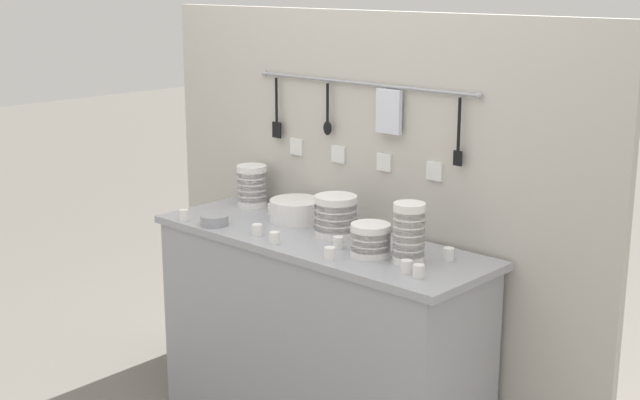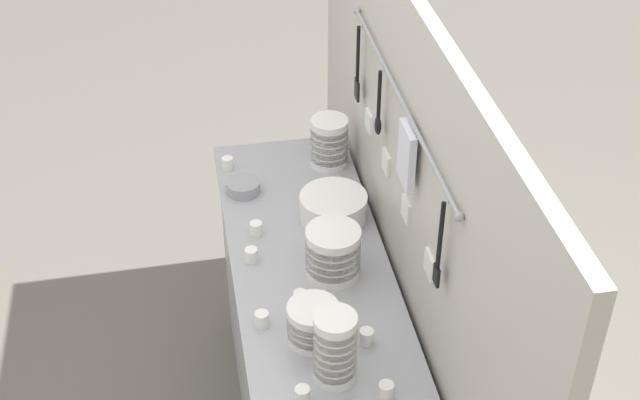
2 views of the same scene
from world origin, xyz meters
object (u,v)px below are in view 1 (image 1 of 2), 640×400
(bowl_stack_nested_right, at_px, (370,240))
(cup_beside_plates, at_px, (419,271))
(cup_back_left, at_px, (338,243))
(bowl_stack_back_corner, at_px, (409,233))
(cup_centre, at_px, (403,244))
(cup_back_right, at_px, (449,254))
(cup_by_caddy, at_px, (330,253))
(cup_front_right, at_px, (275,238))
(bowl_stack_short_front, at_px, (252,186))
(cup_front_left, at_px, (407,267))
(plate_stack, at_px, (296,210))
(steel_mixing_bowl, at_px, (214,220))
(cup_edge_far, at_px, (184,215))
(cup_edge_near, at_px, (257,230))
(cup_mid_row, at_px, (272,209))
(bowl_stack_wide_centre, at_px, (336,216))

(bowl_stack_nested_right, relative_size, cup_beside_plates, 3.20)
(cup_back_left, bearing_deg, bowl_stack_back_corner, 9.00)
(cup_centre, height_order, cup_back_right, same)
(bowl_stack_back_corner, height_order, cup_beside_plates, bowl_stack_back_corner)
(bowl_stack_nested_right, bearing_deg, cup_by_caddy, -119.99)
(bowl_stack_back_corner, xyz_separation_m, cup_front_right, (-0.52, -0.17, -0.09))
(bowl_stack_short_front, distance_m, cup_back_right, 1.10)
(cup_beside_plates, distance_m, cup_back_right, 0.23)
(bowl_stack_short_front, relative_size, cup_front_left, 4.00)
(bowl_stack_nested_right, distance_m, plate_stack, 0.56)
(bowl_stack_nested_right, distance_m, cup_back_left, 0.15)
(steel_mixing_bowl, bearing_deg, cup_front_right, -2.24)
(steel_mixing_bowl, xyz_separation_m, cup_back_left, (0.59, 0.11, 0.00))
(bowl_stack_nested_right, height_order, cup_back_right, bowl_stack_nested_right)
(cup_back_right, xyz_separation_m, cup_edge_far, (-1.13, -0.31, 0.00))
(bowl_stack_short_front, height_order, cup_edge_far, bowl_stack_short_front)
(cup_centre, bearing_deg, cup_back_right, 2.43)
(plate_stack, height_order, cup_edge_near, plate_stack)
(cup_mid_row, bearing_deg, cup_centre, -1.65)
(steel_mixing_bowl, relative_size, cup_front_right, 2.52)
(bowl_stack_nested_right, height_order, cup_edge_far, bowl_stack_nested_right)
(cup_centre, bearing_deg, cup_beside_plates, -42.88)
(bowl_stack_back_corner, distance_m, cup_by_caddy, 0.30)
(cup_beside_plates, height_order, cup_back_right, same)
(bowl_stack_short_front, xyz_separation_m, cup_edge_far, (-0.03, -0.36, -0.07))
(cup_edge_near, bearing_deg, bowl_stack_nested_right, 11.81)
(bowl_stack_wide_centre, xyz_separation_m, plate_stack, (-0.27, 0.05, -0.04))
(bowl_stack_short_front, distance_m, cup_beside_plates, 1.17)
(cup_front_right, xyz_separation_m, cup_back_right, (0.61, 0.29, 0.00))
(cup_edge_far, bearing_deg, steel_mixing_bowl, 15.25)
(cup_front_right, xyz_separation_m, cup_edge_far, (-0.52, -0.03, 0.00))
(cup_mid_row, bearing_deg, bowl_stack_nested_right, -13.44)
(cup_front_right, bearing_deg, bowl_stack_short_front, 145.47)
(bowl_stack_back_corner, xyz_separation_m, plate_stack, (-0.69, 0.13, -0.06))
(cup_mid_row, bearing_deg, cup_back_left, -18.24)
(bowl_stack_wide_centre, distance_m, cup_front_left, 0.52)
(cup_beside_plates, xyz_separation_m, cup_edge_far, (-1.17, -0.08, 0.00))
(steel_mixing_bowl, relative_size, cup_edge_far, 2.52)
(bowl_stack_nested_right, xyz_separation_m, steel_mixing_bowl, (-0.74, -0.12, -0.04))
(bowl_stack_short_front, height_order, cup_back_right, bowl_stack_short_front)
(bowl_stack_short_front, bearing_deg, bowl_stack_back_corner, -9.64)
(plate_stack, bearing_deg, cup_front_left, -16.56)
(cup_edge_far, height_order, cup_mid_row, same)
(bowl_stack_wide_centre, xyz_separation_m, cup_edge_far, (-0.62, -0.27, -0.06))
(bowl_stack_back_corner, distance_m, cup_edge_near, 0.67)
(cup_centre, relative_size, cup_mid_row, 1.00)
(bowl_stack_back_corner, distance_m, cup_front_left, 0.15)
(cup_by_caddy, height_order, cup_back_left, same)
(bowl_stack_back_corner, bearing_deg, cup_edge_far, -169.49)
(cup_by_caddy, height_order, cup_back_right, same)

